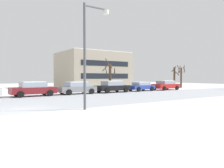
% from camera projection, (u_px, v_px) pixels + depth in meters
% --- Properties ---
extents(ground_plane, '(120.00, 120.00, 0.00)m').
position_uv_depth(ground_plane, '(17.00, 111.00, 12.43)').
color(ground_plane, white).
extents(road_surface, '(80.00, 9.60, 0.00)m').
position_uv_depth(road_surface, '(7.00, 104.00, 15.59)').
color(road_surface, '#B7BCC4').
rests_on(road_surface, ground).
extents(street_lamp, '(1.80, 0.36, 6.43)m').
position_uv_depth(street_lamp, '(89.00, 46.00, 13.23)').
color(street_lamp, '#4C4F54').
rests_on(street_lamp, ground).
extents(parked_car_maroon, '(4.54, 2.21, 1.51)m').
position_uv_depth(parked_car_maroon, '(33.00, 89.00, 22.31)').
color(parked_car_maroon, maroon).
rests_on(parked_car_maroon, ground).
extents(parked_car_gray, '(4.48, 2.26, 1.44)m').
position_uv_depth(parked_car_gray, '(77.00, 88.00, 25.23)').
color(parked_car_gray, slate).
rests_on(parked_car_gray, ground).
extents(parked_car_black, '(4.61, 2.27, 1.51)m').
position_uv_depth(parked_car_black, '(112.00, 86.00, 27.95)').
color(parked_car_black, black).
rests_on(parked_car_black, ground).
extents(parked_car_blue, '(4.00, 2.11, 1.30)m').
position_uv_depth(parked_car_blue, '(141.00, 86.00, 30.77)').
color(parked_car_blue, '#283D93').
rests_on(parked_car_blue, ground).
extents(parked_car_red, '(4.64, 2.31, 1.45)m').
position_uv_depth(parked_car_red, '(166.00, 85.00, 33.46)').
color(parked_car_red, red).
rests_on(parked_car_red, ground).
extents(tree_far_right, '(2.00, 2.01, 4.65)m').
position_uv_depth(tree_far_right, '(110.00, 76.00, 30.85)').
color(tree_far_right, '#423326').
rests_on(tree_far_right, ground).
extents(tree_far_mid, '(1.37, 1.37, 4.21)m').
position_uv_depth(tree_far_mid, '(181.00, 77.00, 40.46)').
color(tree_far_mid, '#423326').
rests_on(tree_far_mid, ground).
extents(tree_far_left, '(2.02, 1.85, 4.04)m').
position_uv_depth(tree_far_left, '(175.00, 76.00, 38.59)').
color(tree_far_left, '#423326').
rests_on(tree_far_left, ground).
extents(building_far_right, '(11.82, 9.62, 6.59)m').
position_uv_depth(building_far_right, '(93.00, 70.00, 41.05)').
color(building_far_right, '#9E937F').
rests_on(building_far_right, ground).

